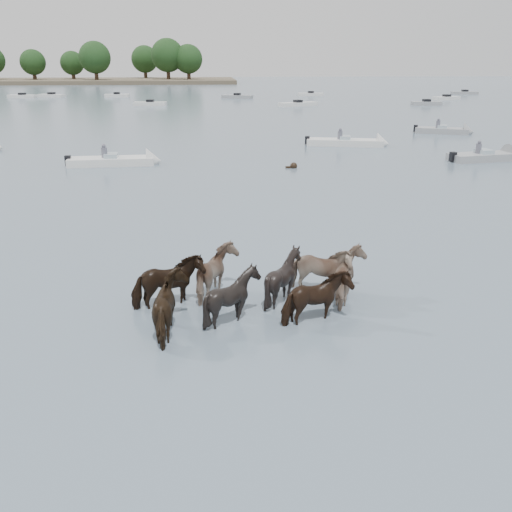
{
  "coord_description": "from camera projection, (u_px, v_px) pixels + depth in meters",
  "views": [
    {
      "loc": [
        1.49,
        -12.71,
        6.25
      ],
      "look_at": [
        2.77,
        1.29,
        1.1
      ],
      "focal_mm": 37.8,
      "sensor_mm": 36.0,
      "label": 1
    }
  ],
  "objects": [
    {
      "name": "motorboat_b",
      "position": [
        124.0,
        161.0,
        33.83
      ],
      "size": [
        5.92,
        1.86,
        1.92
      ],
      "rotation": [
        0.0,
        0.0,
        0.05
      ],
      "color": "silver",
      "rests_on": "ground"
    },
    {
      "name": "swimming_pony",
      "position": [
        293.0,
        166.0,
        32.85
      ],
      "size": [
        0.72,
        0.44,
        0.44
      ],
      "color": "black",
      "rests_on": "ground"
    },
    {
      "name": "motorboat_d",
      "position": [
        493.0,
        156.0,
        35.43
      ],
      "size": [
        5.3,
        2.45,
        1.92
      ],
      "rotation": [
        0.0,
        0.0,
        0.17
      ],
      "color": "gray",
      "rests_on": "ground"
    },
    {
      "name": "motorboat_e",
      "position": [
        450.0,
        131.0,
        47.99
      ],
      "size": [
        5.2,
        3.48,
        1.92
      ],
      "rotation": [
        0.0,
        0.0,
        -0.42
      ],
      "color": "gray",
      "rests_on": "ground"
    },
    {
      "name": "motorboat_c",
      "position": [
        355.0,
        143.0,
        41.29
      ],
      "size": [
        6.44,
        2.98,
        1.92
      ],
      "rotation": [
        0.0,
        0.0,
        -0.23
      ],
      "color": "silver",
      "rests_on": "ground"
    },
    {
      "name": "distant_flotilla",
      "position": [
        192.0,
        99.0,
        86.13
      ],
      "size": [
        103.47,
        26.74,
        0.93
      ],
      "color": "gray",
      "rests_on": "ground"
    },
    {
      "name": "pony_herd",
      "position": [
        256.0,
        287.0,
        14.21
      ],
      "size": [
        6.79,
        3.93,
        1.61
      ],
      "color": "black",
      "rests_on": "ground"
    },
    {
      "name": "ground",
      "position": [
        154.0,
        316.0,
        13.91
      ],
      "size": [
        400.0,
        400.0,
        0.0
      ],
      "primitive_type": "plane",
      "color": "#495A6A",
      "rests_on": "ground"
    }
  ]
}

